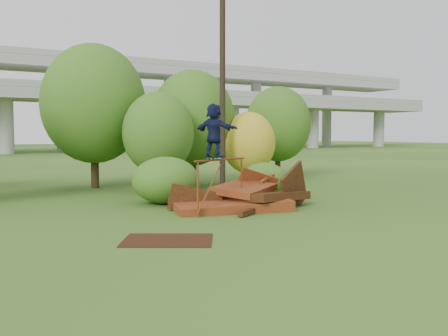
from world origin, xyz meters
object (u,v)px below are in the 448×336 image
scrap_pile (243,199)px  flat_plate (168,240)px  skater (214,130)px  utility_pole (222,74)px

scrap_pile → flat_plate: size_ratio=2.60×
skater → flat_plate: bearing=112.6°
skater → utility_pole: 8.01m
flat_plate → scrap_pile: bearing=37.7°
scrap_pile → utility_pole: 8.17m
scrap_pile → utility_pole: (2.51, 5.66, 5.33)m
scrap_pile → skater: bearing=-158.7°
scrap_pile → skater: skater is taller
utility_pole → skater: bearing=-123.2°
scrap_pile → skater: size_ratio=3.25×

